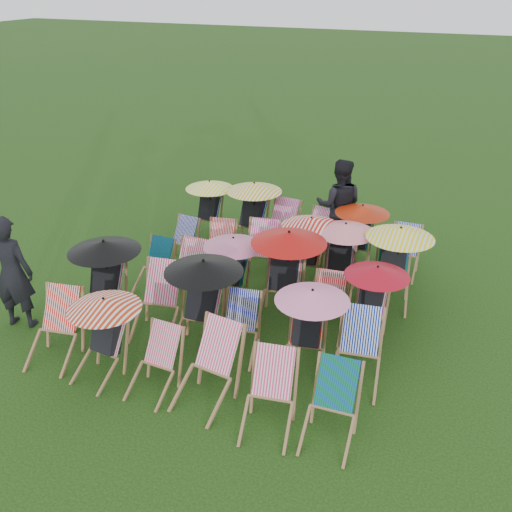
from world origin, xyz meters
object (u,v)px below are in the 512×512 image
at_px(deckchair_5, 331,408).
at_px(person_rear, 339,206).
at_px(person_left, 12,272).
at_px(deckchair_29, 403,252).
at_px(deckchair_0, 54,329).

distance_m(deckchair_5, person_rear, 5.30).
height_order(person_left, person_rear, person_rear).
height_order(deckchair_29, person_left, person_left).
relative_size(deckchair_0, person_left, 0.54).
height_order(deckchair_0, deckchair_5, deckchair_0).
bearing_deg(deckchair_29, deckchair_5, -92.02).
xyz_separation_m(deckchair_0, deckchair_5, (4.10, -0.01, -0.03)).
relative_size(deckchair_0, deckchair_5, 1.08).
bearing_deg(person_rear, deckchair_0, 48.30).
height_order(deckchair_0, person_left, person_left).
distance_m(deckchair_0, person_rear, 5.79).
bearing_deg(deckchair_29, person_left, -143.68).
bearing_deg(deckchair_5, deckchair_0, 177.41).
bearing_deg(person_rear, deckchair_5, 91.52).
xyz_separation_m(deckchair_0, deckchair_29, (4.13, 4.57, -0.06)).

